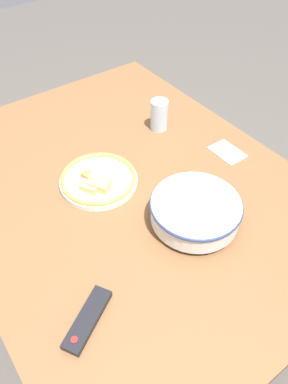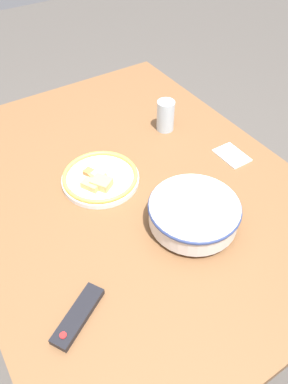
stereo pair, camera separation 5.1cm
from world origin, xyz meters
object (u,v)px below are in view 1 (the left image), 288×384
Objects in this scene: tv_remote at (88,319)px; drinking_glass at (159,115)px; noodle_bowl at (195,210)px; food_plate at (98,180)px.

tv_remote is 1.42× the size of drinking_glass.
noodle_bowl is 0.36m from food_plate.
tv_remote is at bearing 130.09° from drinking_glass.
drinking_glass reaches higher than noodle_bowl.
noodle_bowl is at bearing -154.83° from food_plate.
noodle_bowl is at bearing 154.76° from drinking_glass.
food_plate reaches higher than tv_remote.
noodle_bowl is 1.58× the size of tv_remote.
drinking_glass reaches higher than food_plate.
tv_remote is at bearing 145.58° from food_plate.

